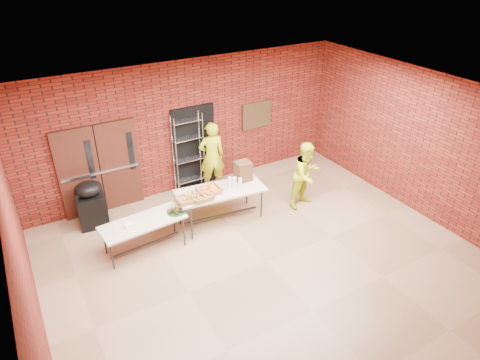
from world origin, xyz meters
name	(u,v)px	position (x,y,z in m)	size (l,w,h in m)	color
room	(269,192)	(0.00, 0.00, 1.60)	(8.08, 7.08, 3.28)	#8B6A4B
double_doors	(100,169)	(-2.20, 3.44, 1.05)	(1.78, 0.12, 2.10)	#411A12
dark_doorway	(194,147)	(0.10, 3.46, 1.05)	(1.10, 0.06, 2.10)	black
bronze_plaque	(257,115)	(1.90, 3.45, 1.55)	(0.85, 0.04, 0.70)	#3B2D17
wire_rack	(189,153)	(-0.11, 3.32, 1.00)	(0.73, 0.24, 2.00)	#B0B0B7
table_left	(143,224)	(-1.90, 1.55, 0.62)	(1.71, 0.84, 0.68)	#BBA78F
table_right	(221,192)	(-0.09, 1.71, 0.72)	(2.01, 1.03, 0.79)	#BBA78F
basket_bananas	(187,199)	(-0.91, 1.63, 0.85)	(0.43, 0.33, 0.13)	#AA7444
basket_oranges	(209,190)	(-0.36, 1.71, 0.85)	(0.47, 0.37, 0.15)	#AA7444
basket_apples	(202,197)	(-0.61, 1.55, 0.85)	(0.42, 0.33, 0.13)	#AA7444
muffin_tray	(176,210)	(-1.19, 1.54, 0.72)	(0.40, 0.40, 0.10)	#124512
napkin_box	(129,225)	(-2.17, 1.51, 0.71)	(0.19, 0.13, 0.06)	white
coffee_dispenser	(243,171)	(0.55, 1.84, 1.01)	(0.34, 0.30, 0.45)	#502F1B
cup_stack_front	(235,183)	(0.22, 1.64, 0.91)	(0.08, 0.08, 0.25)	white
cup_stack_mid	(240,183)	(0.31, 1.56, 0.91)	(0.08, 0.08, 0.24)	white
cup_stack_back	(230,182)	(0.14, 1.71, 0.91)	(0.08, 0.08, 0.24)	white
covered_grill	(91,204)	(-2.59, 2.95, 0.54)	(0.63, 0.54, 1.08)	black
volunteer_woman	(212,156)	(0.40, 3.10, 0.88)	(0.64, 0.42, 1.76)	#C0D818
volunteer_man	(306,175)	(1.93, 1.32, 0.79)	(0.77, 0.60, 1.58)	#C0D818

